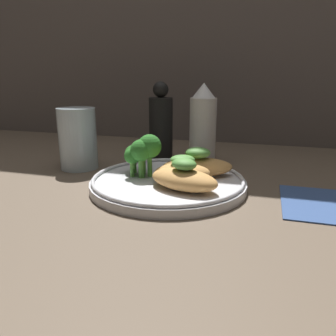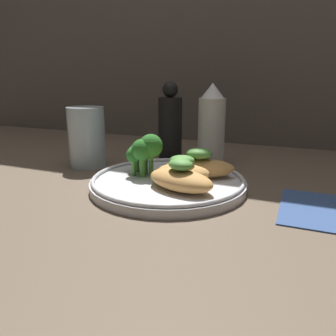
{
  "view_description": "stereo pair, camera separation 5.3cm",
  "coord_description": "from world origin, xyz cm",
  "px_view_note": "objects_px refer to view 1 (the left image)",
  "views": [
    {
      "loc": [
        14.53,
        -48.87,
        17.81
      ],
      "look_at": [
        0.0,
        0.0,
        3.4
      ],
      "focal_mm": 35.0,
      "sensor_mm": 36.0,
      "label": 1
    },
    {
      "loc": [
        19.51,
        -47.11,
        17.81
      ],
      "look_at": [
        0.0,
        0.0,
        3.4
      ],
      "focal_mm": 35.0,
      "sensor_mm": 36.0,
      "label": 2
    }
  ],
  "objects_px": {
    "sauce_bottle": "(203,126)",
    "drinking_glass": "(78,139)",
    "pepper_grinder": "(161,126)",
    "broccoli_bunch": "(142,151)",
    "plate": "(168,182)"
  },
  "relations": [
    {
      "from": "pepper_grinder",
      "to": "drinking_glass",
      "type": "xyz_separation_m",
      "value": [
        -0.13,
        -0.11,
        -0.02
      ]
    },
    {
      "from": "pepper_grinder",
      "to": "sauce_bottle",
      "type": "bearing_deg",
      "value": 0.0
    },
    {
      "from": "broccoli_bunch",
      "to": "pepper_grinder",
      "type": "height_order",
      "value": "pepper_grinder"
    },
    {
      "from": "sauce_bottle",
      "to": "pepper_grinder",
      "type": "relative_size",
      "value": 0.99
    },
    {
      "from": "plate",
      "to": "drinking_glass",
      "type": "height_order",
      "value": "drinking_glass"
    },
    {
      "from": "plate",
      "to": "pepper_grinder",
      "type": "bearing_deg",
      "value": 111.13
    },
    {
      "from": "plate",
      "to": "drinking_glass",
      "type": "relative_size",
      "value": 2.13
    },
    {
      "from": "broccoli_bunch",
      "to": "drinking_glass",
      "type": "height_order",
      "value": "drinking_glass"
    },
    {
      "from": "plate",
      "to": "sauce_bottle",
      "type": "relative_size",
      "value": 1.54
    },
    {
      "from": "pepper_grinder",
      "to": "drinking_glass",
      "type": "distance_m",
      "value": 0.18
    },
    {
      "from": "sauce_bottle",
      "to": "pepper_grinder",
      "type": "distance_m",
      "value": 0.09
    },
    {
      "from": "broccoli_bunch",
      "to": "drinking_glass",
      "type": "xyz_separation_m",
      "value": [
        -0.16,
        0.06,
        0.0
      ]
    },
    {
      "from": "sauce_bottle",
      "to": "pepper_grinder",
      "type": "xyz_separation_m",
      "value": [
        -0.09,
        0.0,
        -0.0
      ]
    },
    {
      "from": "sauce_bottle",
      "to": "drinking_glass",
      "type": "bearing_deg",
      "value": -153.37
    },
    {
      "from": "broccoli_bunch",
      "to": "sauce_bottle",
      "type": "xyz_separation_m",
      "value": [
        0.07,
        0.17,
        0.02
      ]
    }
  ]
}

